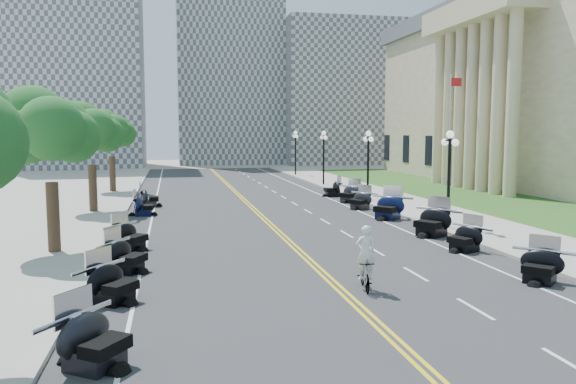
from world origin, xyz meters
TOP-DOWN VIEW (x-y plane):
  - ground at (0.00, 0.00)m, footprint 160.00×160.00m
  - road at (0.00, 10.00)m, footprint 16.00×90.00m
  - centerline_yellow_a at (-0.12, 10.00)m, footprint 0.12×90.00m
  - centerline_yellow_b at (0.12, 10.00)m, footprint 0.12×90.00m
  - edge_line_north at (6.40, 10.00)m, footprint 0.12×90.00m
  - edge_line_south at (-6.40, 10.00)m, footprint 0.12×90.00m
  - lane_dash_3 at (3.20, -12.00)m, footprint 0.12×2.00m
  - lane_dash_4 at (3.20, -8.00)m, footprint 0.12×2.00m
  - lane_dash_5 at (3.20, -4.00)m, footprint 0.12×2.00m
  - lane_dash_6 at (3.20, 0.00)m, footprint 0.12×2.00m
  - lane_dash_7 at (3.20, 4.00)m, footprint 0.12×2.00m
  - lane_dash_8 at (3.20, 8.00)m, footprint 0.12×2.00m
  - lane_dash_9 at (3.20, 12.00)m, footprint 0.12×2.00m
  - lane_dash_10 at (3.20, 16.00)m, footprint 0.12×2.00m
  - lane_dash_11 at (3.20, 20.00)m, footprint 0.12×2.00m
  - lane_dash_12 at (3.20, 24.00)m, footprint 0.12×2.00m
  - lane_dash_13 at (3.20, 28.00)m, footprint 0.12×2.00m
  - lane_dash_14 at (3.20, 32.00)m, footprint 0.12×2.00m
  - lane_dash_15 at (3.20, 36.00)m, footprint 0.12×2.00m
  - lane_dash_16 at (3.20, 40.00)m, footprint 0.12×2.00m
  - lane_dash_17 at (3.20, 44.00)m, footprint 0.12×2.00m
  - lane_dash_18 at (3.20, 48.00)m, footprint 0.12×2.00m
  - lane_dash_19 at (3.20, 52.00)m, footprint 0.12×2.00m
  - sidewalk_north at (10.50, 10.00)m, footprint 5.00×90.00m
  - sidewalk_south at (-10.50, 10.00)m, footprint 5.00×90.00m
  - lawn at (17.50, 18.00)m, footprint 9.00×60.00m
  - distant_block_a at (-18.00, 62.00)m, footprint 18.00×14.00m
  - distant_block_b at (4.00, 68.00)m, footprint 16.00×12.00m
  - distant_block_c at (22.00, 65.00)m, footprint 20.00×14.00m
  - street_lamp_2 at (8.60, 4.00)m, footprint 0.50×1.20m
  - street_lamp_3 at (8.60, 16.00)m, footprint 0.50×1.20m
  - street_lamp_4 at (8.60, 28.00)m, footprint 0.50×1.20m
  - street_lamp_5 at (8.60, 40.00)m, footprint 0.50×1.20m
  - flagpole at (18.00, 22.00)m, footprint 1.10×0.20m
  - tree_2 at (-10.00, 2.00)m, footprint 4.80×4.80m
  - tree_3 at (-10.00, 14.00)m, footprint 4.80×4.80m
  - tree_4 at (-10.00, 26.00)m, footprint 4.80×4.80m
  - motorcycle_n_4 at (6.80, -5.89)m, footprint 2.52×2.52m
  - motorcycle_n_5 at (6.84, -0.85)m, footprint 2.32×2.32m
  - motorcycle_n_6 at (7.05, 2.64)m, footprint 3.04×3.04m
  - motorcycle_n_7 at (6.96, 8.03)m, footprint 3.12×3.12m
  - motorcycle_n_8 at (6.78, 12.40)m, footprint 2.53×2.53m
  - motorcycle_n_9 at (7.20, 15.86)m, footprint 2.74×2.74m
  - motorcycle_n_10 at (7.04, 19.65)m, footprint 1.93×1.93m
  - motorcycle_s_3 at (-6.91, -10.01)m, footprint 2.69×2.69m
  - motorcycle_s_4 at (-6.99, -5.29)m, footprint 2.59×2.59m
  - motorcycle_s_5 at (-6.88, -1.66)m, footprint 2.53×2.53m
  - motorcycle_s_6 at (-7.01, 2.29)m, footprint 2.60×2.60m
  - motorcycle_s_8 at (-6.91, 12.38)m, footprint 1.97×1.97m
  - motorcycle_s_9 at (-6.74, 16.41)m, footprint 2.02×2.02m
  - bicycle at (0.76, -5.52)m, footprint 0.77×1.72m
  - cyclist_rider at (0.76, -5.52)m, footprint 0.64×0.42m

SIDE VIEW (x-z plane):
  - ground at x=0.00m, z-range 0.00..0.00m
  - road at x=0.00m, z-range 0.00..0.01m
  - centerline_yellow_a at x=-0.12m, z-range 0.01..0.01m
  - centerline_yellow_b at x=0.12m, z-range 0.01..0.01m
  - edge_line_north at x=6.40m, z-range 0.01..0.01m
  - edge_line_south at x=-6.40m, z-range 0.01..0.01m
  - lane_dash_3 at x=3.20m, z-range 0.01..0.01m
  - lane_dash_4 at x=3.20m, z-range 0.01..0.01m
  - lane_dash_5 at x=3.20m, z-range 0.01..0.01m
  - lane_dash_6 at x=3.20m, z-range 0.01..0.01m
  - lane_dash_7 at x=3.20m, z-range 0.01..0.01m
  - lane_dash_8 at x=3.20m, z-range 0.01..0.01m
  - lane_dash_9 at x=3.20m, z-range 0.01..0.01m
  - lane_dash_10 at x=3.20m, z-range 0.01..0.01m
  - lane_dash_11 at x=3.20m, z-range 0.01..0.01m
  - lane_dash_12 at x=3.20m, z-range 0.01..0.01m
  - lane_dash_13 at x=3.20m, z-range 0.01..0.01m
  - lane_dash_14 at x=3.20m, z-range 0.01..0.01m
  - lane_dash_15 at x=3.20m, z-range 0.01..0.01m
  - lane_dash_16 at x=3.20m, z-range 0.01..0.01m
  - lane_dash_17 at x=3.20m, z-range 0.01..0.01m
  - lane_dash_18 at x=3.20m, z-range 0.01..0.01m
  - lane_dash_19 at x=3.20m, z-range 0.01..0.01m
  - lawn at x=17.50m, z-range 0.00..0.10m
  - sidewalk_north at x=10.50m, z-range 0.00..0.15m
  - sidewalk_south at x=-10.50m, z-range 0.00..0.15m
  - bicycle at x=0.76m, z-range 0.00..1.00m
  - motorcycle_n_5 at x=6.84m, z-range 0.00..1.25m
  - motorcycle_n_4 at x=6.80m, z-range 0.00..1.25m
  - motorcycle_n_8 at x=6.78m, z-range 0.00..1.27m
  - motorcycle_s_8 at x=-6.91m, z-range 0.00..1.29m
  - motorcycle_s_4 at x=-6.99m, z-range 0.00..1.30m
  - motorcycle_s_6 at x=-7.01m, z-range 0.00..1.31m
  - motorcycle_s_5 at x=-6.88m, z-range 0.00..1.32m
  - motorcycle_n_10 at x=7.04m, z-range 0.00..1.32m
  - motorcycle_s_3 at x=-6.91m, z-range 0.00..1.35m
  - motorcycle_s_9 at x=-6.74m, z-range 0.00..1.37m
  - motorcycle_n_9 at x=7.20m, z-range 0.00..1.38m
  - motorcycle_n_6 at x=7.05m, z-range 0.00..1.54m
  - motorcycle_n_7 at x=6.96m, z-range 0.00..1.55m
  - cyclist_rider at x=0.76m, z-range 1.00..2.76m
  - street_lamp_2 at x=8.60m, z-range 0.15..5.05m
  - street_lamp_3 at x=8.60m, z-range 0.15..5.05m
  - street_lamp_4 at x=8.60m, z-range 0.15..5.05m
  - street_lamp_5 at x=8.60m, z-range 0.15..5.05m
  - tree_2 at x=-10.00m, z-range 0.15..9.35m
  - tree_3 at x=-10.00m, z-range 0.15..9.35m
  - tree_4 at x=-10.00m, z-range 0.15..9.35m
  - flagpole at x=18.00m, z-range 0.00..10.00m
  - distant_block_c at x=22.00m, z-range 0.00..22.00m
  - distant_block_a at x=-18.00m, z-range 0.00..26.00m
  - distant_block_b at x=4.00m, z-range 0.00..30.00m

